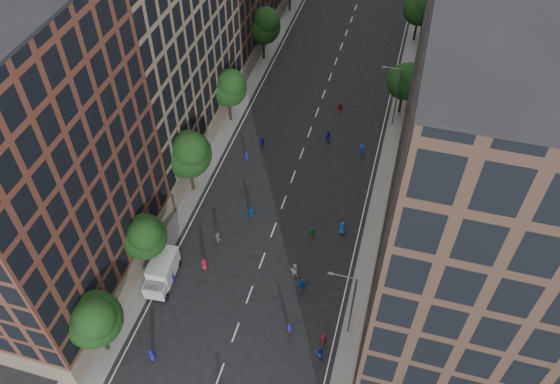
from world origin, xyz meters
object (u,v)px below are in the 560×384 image
(cargo_van, at_px, (162,272))
(skater_1, at_px, (289,329))
(skater_2, at_px, (320,353))
(skater_0, at_px, (152,355))
(streetlamp_near, at_px, (350,303))
(streetlamp_far, at_px, (396,94))

(cargo_van, relative_size, skater_1, 3.37)
(cargo_van, bearing_deg, skater_2, -18.27)
(skater_0, height_order, skater_2, skater_2)
(streetlamp_near, distance_m, skater_1, 7.04)
(skater_2, bearing_deg, skater_1, -24.35)
(streetlamp_far, height_order, skater_1, streetlamp_far)
(streetlamp_far, bearing_deg, skater_0, -112.59)
(cargo_van, bearing_deg, skater_0, -77.52)
(skater_0, xyz_separation_m, skater_2, (15.10, 4.40, 0.08))
(cargo_van, height_order, skater_0, cargo_van)
(skater_0, relative_size, skater_1, 0.99)
(skater_1, bearing_deg, streetlamp_far, -82.43)
(skater_2, bearing_deg, streetlamp_near, -116.58)
(streetlamp_near, distance_m, cargo_van, 20.04)
(streetlamp_far, distance_m, skater_1, 35.33)
(cargo_van, distance_m, skater_1, 14.62)
(cargo_van, xyz_separation_m, skater_2, (17.81, -4.19, -0.60))
(streetlamp_near, relative_size, skater_1, 5.55)
(skater_0, distance_m, skater_2, 15.73)
(skater_0, height_order, skater_1, skater_1)
(streetlamp_far, bearing_deg, skater_1, -98.66)
(streetlamp_near, relative_size, skater_0, 5.62)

